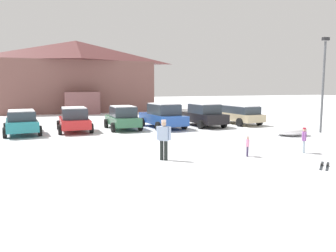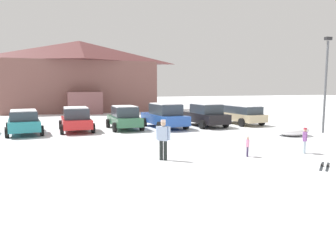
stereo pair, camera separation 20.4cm
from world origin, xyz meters
name	(u,v)px [view 1 (the left image)]	position (x,y,z in m)	size (l,w,h in m)	color
ground	(283,189)	(0.00, 0.00, 0.00)	(160.00, 160.00, 0.00)	silver
ski_lodge	(77,76)	(-3.10, 33.49, 4.25)	(17.62, 10.35, 8.39)	brown
parked_teal_hatchback	(22,122)	(-8.08, 14.77, 0.79)	(2.46, 4.53, 1.54)	teal
parked_red_sedan	(74,119)	(-4.87, 15.02, 0.82)	(2.18, 4.34, 1.63)	red
parked_green_coupe	(123,118)	(-1.59, 14.91, 0.83)	(2.15, 4.05, 1.66)	#326847
parked_blue_hatchback	(163,116)	(1.32, 14.68, 0.89)	(2.56, 4.91, 1.80)	#254DA5
parked_black_sedan	(203,115)	(4.52, 14.59, 0.87)	(2.47, 4.51, 1.73)	black
parked_beige_suv	(239,114)	(7.83, 14.85, 0.83)	(2.31, 4.57, 1.52)	tan
skier_adult_in_blue_parka	(164,138)	(-2.07, 4.82, 0.94)	(0.52, 0.43, 1.67)	black
skier_child_in_pink_snowsuit	(248,145)	(1.58, 4.26, 0.50)	(0.21, 0.30, 0.89)	#3A2F4E
skier_child_in_purple_jacket	(304,139)	(4.41, 4.02, 0.66)	(0.30, 0.37, 1.16)	#9EB4C3
pair_of_skis	(325,166)	(3.36, 1.76, 0.02)	(1.30, 1.22, 0.08)	black
lamp_post	(323,80)	(10.24, 8.87, 3.40)	(0.44, 0.24, 6.10)	#515459
plowed_snow_pile	(291,130)	(7.53, 8.54, 0.33)	(2.11, 1.69, 0.66)	white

